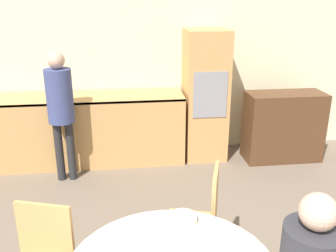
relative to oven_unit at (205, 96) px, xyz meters
name	(u,v)px	position (x,y,z in m)	size (l,w,h in m)	color
wall_back	(154,61)	(-0.66, 0.34, 0.42)	(7.10, 0.05, 2.60)	beige
kitchen_counter	(69,129)	(-1.84, -0.01, -0.40)	(3.04, 0.60, 0.93)	tan
oven_unit	(205,96)	(0.00, 0.00, 0.00)	(0.55, 0.59, 1.75)	tan
sideboard	(283,126)	(1.05, -0.24, -0.41)	(1.03, 0.45, 0.94)	#51331E
chair_far_right	(202,217)	(-0.53, -2.33, -0.35)	(0.50, 0.50, 0.94)	tan
person_standing	(60,103)	(-1.83, -0.50, 0.11)	(0.31, 0.31, 1.58)	#262628
bowl_near	(183,218)	(-0.74, -2.68, -0.12)	(0.19, 0.19, 0.05)	beige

